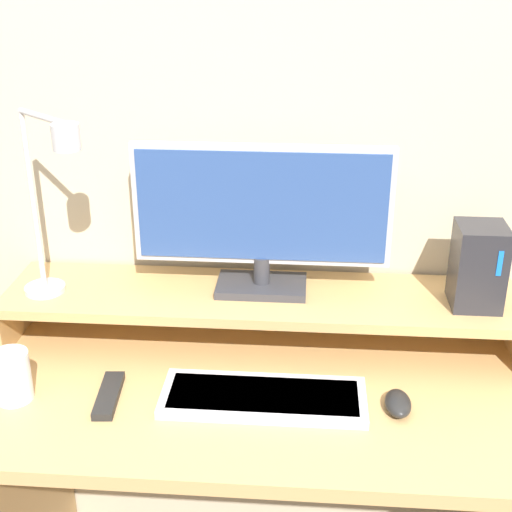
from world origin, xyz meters
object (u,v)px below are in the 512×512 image
at_px(monitor, 262,214).
at_px(router_dock, 478,266).
at_px(remote_control, 109,395).
at_px(mug, 12,376).
at_px(mouse, 398,403).
at_px(keyboard, 263,397).
at_px(desk_lamp, 51,198).

bearing_deg(monitor, router_dock, -4.45).
bearing_deg(monitor, remote_control, -136.65).
distance_m(remote_control, mug, 0.19).
distance_m(mouse, remote_control, 0.57).
xyz_separation_m(router_dock, keyboard, (-0.44, -0.22, -0.20)).
bearing_deg(router_dock, desk_lamp, -176.07).
relative_size(desk_lamp, mouse, 4.73).
distance_m(monitor, keyboard, 0.39).
bearing_deg(keyboard, desk_lamp, 160.23).
bearing_deg(mug, mouse, 1.49).
height_order(router_dock, remote_control, router_dock).
height_order(monitor, keyboard, monitor).
bearing_deg(router_dock, mug, -165.12).
bearing_deg(mug, monitor, 30.87).
relative_size(mouse, mug, 0.84).
relative_size(monitor, mug, 5.37).
relative_size(keyboard, remote_control, 2.69).
xyz_separation_m(keyboard, mouse, (0.26, -0.01, 0.01)).
relative_size(router_dock, mug, 1.75).
height_order(monitor, mug, monitor).
bearing_deg(monitor, mouse, -42.86).
height_order(desk_lamp, mug, desk_lamp).
distance_m(keyboard, mug, 0.50).
relative_size(keyboard, mouse, 4.67).
bearing_deg(remote_control, mouse, 0.70).
distance_m(desk_lamp, keyboard, 0.59).
xyz_separation_m(monitor, router_dock, (0.46, -0.04, -0.09)).
xyz_separation_m(desk_lamp, keyboard, (0.44, -0.16, -0.35)).
bearing_deg(desk_lamp, router_dock, 3.93).
bearing_deg(monitor, desk_lamp, -167.17).
xyz_separation_m(router_dock, mug, (-0.93, -0.25, -0.16)).
bearing_deg(keyboard, mug, -176.82).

